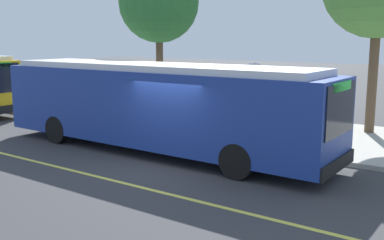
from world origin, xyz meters
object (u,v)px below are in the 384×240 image
Objects in this scene: route_sign_post at (254,91)px; pedestrian_commuter at (240,113)px; transit_bus_main at (156,104)px; waiting_bench at (217,111)px.

route_sign_post is 1.66× the size of pedestrian_commuter.
pedestrian_commuter is (1.68, 2.72, -0.50)m from transit_bus_main.
transit_bus_main is 7.34× the size of pedestrian_commuter.
route_sign_post is (3.09, -2.47, 1.32)m from waiting_bench.
waiting_bench is 0.95× the size of pedestrian_commuter.
waiting_bench is 3.52m from pedestrian_commuter.
transit_bus_main is 3.54m from route_sign_post.
route_sign_post reaches higher than waiting_bench.
waiting_bench is 0.57× the size of route_sign_post.
transit_bus_main reaches higher than waiting_bench.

